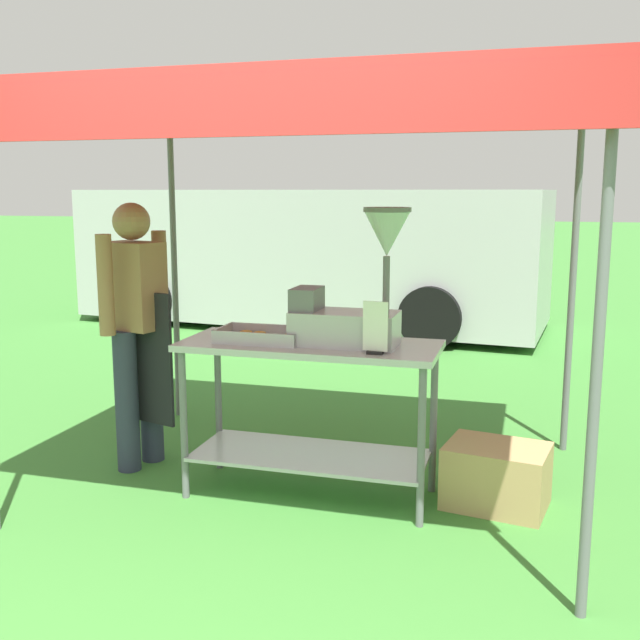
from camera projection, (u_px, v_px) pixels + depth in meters
ground_plane at (423, 337)px, 8.64m from camera, size 70.00×70.00×0.00m
stall_canopy at (315, 111)px, 3.88m from camera, size 2.98×2.22×2.17m
donut_cart at (310, 386)px, 4.04m from camera, size 1.40×0.57×0.87m
donut_tray at (261, 337)px, 4.04m from camera, size 0.47×0.28×0.07m
donut_fryer at (354, 298)px, 3.88m from camera, size 0.62×0.28×0.73m
menu_sign at (375, 331)px, 3.70m from camera, size 0.13×0.05×0.27m
vendor at (136, 321)px, 4.44m from camera, size 0.47×0.53×1.61m
supply_crate at (496, 476)px, 3.97m from camera, size 0.59×0.48×0.34m
van_silver at (309, 255)px, 9.34m from camera, size 5.90×2.49×1.69m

